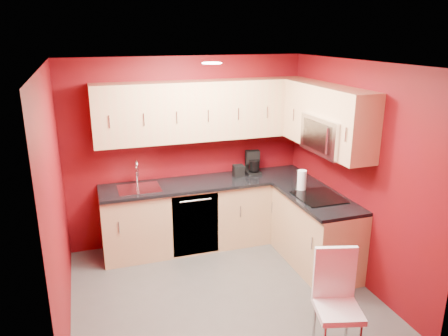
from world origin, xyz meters
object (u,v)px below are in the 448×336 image
paper_towel (302,180)px  sink (139,185)px  coffee_maker (253,163)px  microwave (332,135)px  dining_chair (339,305)px  napkin_holder (238,171)px

paper_towel → sink: bearing=159.4°
sink → coffee_maker: 1.59m
microwave → dining_chair: size_ratio=0.79×
dining_chair → napkin_holder: bearing=106.4°
sink → napkin_holder: sink is taller
microwave → coffee_maker: microwave is taller
coffee_maker → napkin_holder: 0.25m
paper_towel → napkin_holder: bearing=125.2°
paper_towel → dining_chair: (-0.50, -1.69, -0.56)m
sink → dining_chair: (1.40, -2.40, -0.47)m
sink → dining_chair: size_ratio=0.54×
microwave → napkin_holder: microwave is taller
microwave → napkin_holder: (-0.74, 1.06, -0.67)m
sink → dining_chair: bearing=-59.8°
coffee_maker → paper_towel: size_ratio=1.22×
microwave → napkin_holder: 1.46m
napkin_holder → coffee_maker: bearing=7.9°
coffee_maker → paper_towel: coffee_maker is taller
microwave → sink: 2.43m
napkin_holder → dining_chair: napkin_holder is taller
coffee_maker → microwave: bearing=-58.3°
microwave → paper_towel: bearing=123.8°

